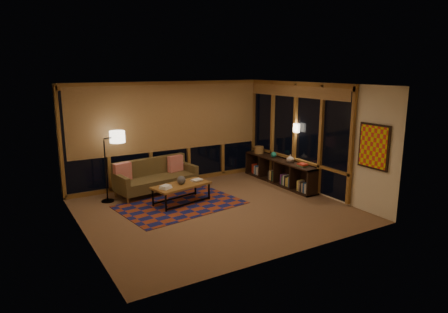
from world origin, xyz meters
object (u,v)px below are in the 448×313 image
sofa (156,177)px  coffee_table (182,194)px  bookshelf (279,171)px  floor_lamp (106,168)px

sofa → coffee_table: bearing=-87.8°
bookshelf → sofa: bearing=163.8°
sofa → coffee_table: 1.07m
floor_lamp → coffee_table: bearing=-55.7°
floor_lamp → sofa: bearing=-18.6°
coffee_table → floor_lamp: bearing=133.7°
sofa → bookshelf: 3.25m
coffee_table → bookshelf: bearing=-9.4°
sofa → coffee_table: size_ratio=1.50×
sofa → floor_lamp: size_ratio=1.22×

